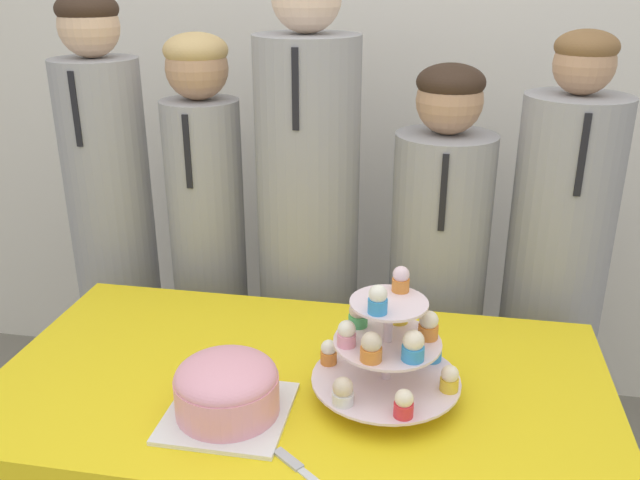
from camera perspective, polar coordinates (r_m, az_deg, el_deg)
The scene contains 9 objects.
wall_back at distance 2.61m, azimuth 4.25°, elevation 15.41°, with size 9.00×0.06×2.70m.
round_cake at distance 1.46m, azimuth -7.86°, elevation -12.22°, with size 0.25×0.25×0.13m.
cake_knife at distance 1.34m, azimuth -1.48°, elevation -18.90°, with size 0.20×0.16×0.01m.
cupcake_stand at distance 1.47m, azimuth 5.79°, elevation -9.04°, with size 0.33×0.33×0.30m.
student_0 at distance 2.38m, azimuth -16.81°, elevation -0.68°, with size 0.27×0.28×1.58m.
student_1 at distance 2.27m, azimuth -9.26°, elevation -2.11°, with size 0.24×0.25×1.47m.
student_2 at distance 2.16m, azimuth -0.99°, elevation -1.03°, with size 0.32×0.32×1.68m.
student_3 at distance 2.18m, azimuth 9.69°, elevation -5.06°, with size 0.30×0.30×1.40m.
student_4 at distance 2.19m, azimuth 18.88°, elevation -4.69°, with size 0.30×0.30×1.50m.
Camera 1 is at (0.29, -0.92, 1.64)m, focal length 38.00 mm.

